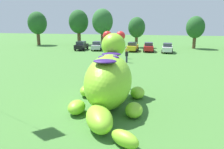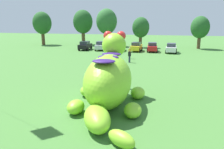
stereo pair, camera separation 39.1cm
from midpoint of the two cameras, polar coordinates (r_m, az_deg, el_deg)
name	(u,v)px [view 1 (the left image)]	position (r m, az deg, el deg)	size (l,w,h in m)	color
ground_plane	(101,105)	(15.43, -3.54, -7.76)	(160.00, 160.00, 0.00)	#427533
giant_inflatable_creature	(109,80)	(14.83, -1.56, -1.41)	(5.44, 9.25, 4.85)	#8CD12D
car_black	(81,46)	(44.89, -8.09, 7.31)	(2.05, 4.16, 1.72)	black
car_silver	(97,46)	(44.27, -4.06, 7.33)	(2.31, 4.27, 1.72)	#B7BABF
car_green	(115,46)	(42.91, 0.38, 7.17)	(2.02, 4.14, 1.72)	#1E7238
car_yellow	(133,47)	(42.71, 5.03, 7.09)	(2.04, 4.15, 1.72)	yellow
car_red	(148,47)	(42.65, 9.03, 6.96)	(2.20, 4.23, 1.72)	red
car_white	(167,48)	(41.88, 13.71, 6.63)	(2.06, 4.16, 1.72)	white
tree_far_left	(37,23)	(56.68, -18.72, 12.29)	(4.38, 4.38, 7.77)	brown
tree_left	(79,22)	(55.09, -8.74, 13.11)	(4.62, 4.62, 8.21)	brown
tree_mid_left	(103,22)	(51.67, -2.66, 13.31)	(4.68, 4.68, 8.32)	brown
tree_centre_left	(137,28)	(49.17, 6.09, 11.82)	(3.63, 3.63, 6.44)	brown
tree_centre	(195,27)	(49.58, 20.31, 11.20)	(3.71, 3.71, 6.59)	brown
spectator_near_inflatable	(127,56)	(30.89, 3.40, 4.65)	(0.38, 0.26, 1.71)	#2D334C
spectator_mid_field	(127,53)	(34.17, 3.41, 5.50)	(0.38, 0.26, 1.71)	#726656
spectator_by_cars	(123,78)	(19.02, 2.19, -0.94)	(0.38, 0.26, 1.71)	#2D334C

